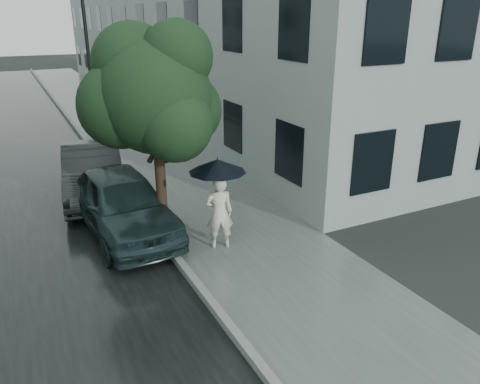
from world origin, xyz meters
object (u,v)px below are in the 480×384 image
pedestrian (219,213)px  street_tree (154,95)px  lamp_post (85,65)px  car_near (122,202)px  car_far (93,171)px

pedestrian → street_tree: 2.87m
pedestrian → lamp_post: bearing=-68.9°
car_near → car_far: car_near is taller
street_tree → lamp_post: 7.85m
lamp_post → car_far: lamp_post is taller
car_near → lamp_post: bearing=81.0°
pedestrian → car_far: 4.88m
lamp_post → car_far: bearing=-93.1°
lamp_post → street_tree: bearing=-81.9°
street_tree → car_far: size_ratio=1.09×
pedestrian → street_tree: size_ratio=0.34×
pedestrian → lamp_post: lamp_post is taller
street_tree → car_near: street_tree is taller
car_far → street_tree: bearing=-66.6°
car_near → car_far: 2.76m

